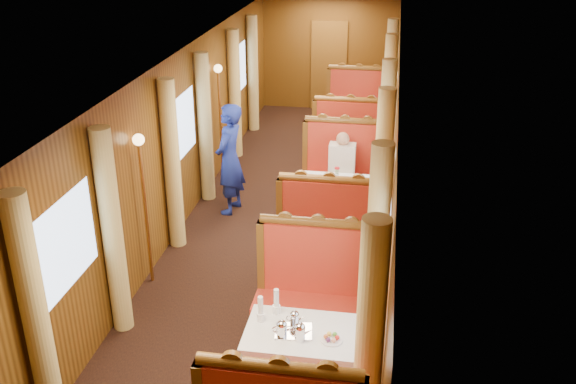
% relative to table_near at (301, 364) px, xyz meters
% --- Properties ---
extents(floor, '(3.00, 12.00, 0.01)m').
position_rel_table_near_xyz_m(floor, '(-0.75, 3.50, -0.38)').
color(floor, black).
rests_on(floor, ground).
extents(ceiling, '(3.00, 12.00, 0.01)m').
position_rel_table_near_xyz_m(ceiling, '(-0.75, 3.50, 2.12)').
color(ceiling, silver).
rests_on(ceiling, wall_left).
extents(wall_far, '(3.00, 0.01, 2.50)m').
position_rel_table_near_xyz_m(wall_far, '(-0.75, 9.50, 0.88)').
color(wall_far, brown).
rests_on(wall_far, floor).
extents(wall_left, '(0.01, 12.00, 2.50)m').
position_rel_table_near_xyz_m(wall_left, '(-2.25, 3.50, 0.88)').
color(wall_left, brown).
rests_on(wall_left, floor).
extents(wall_right, '(0.01, 12.00, 2.50)m').
position_rel_table_near_xyz_m(wall_right, '(0.75, 3.50, 0.88)').
color(wall_right, brown).
rests_on(wall_right, floor).
extents(doorway_far, '(0.80, 0.04, 2.00)m').
position_rel_table_near_xyz_m(doorway_far, '(-0.75, 9.47, 0.62)').
color(doorway_far, brown).
rests_on(doorway_far, floor).
extents(table_near, '(1.05, 0.72, 0.75)m').
position_rel_table_near_xyz_m(table_near, '(0.00, 0.00, 0.00)').
color(table_near, white).
rests_on(table_near, floor).
extents(banquette_near_aft, '(1.30, 0.55, 1.34)m').
position_rel_table_near_xyz_m(banquette_near_aft, '(0.00, 1.01, 0.05)').
color(banquette_near_aft, '#AC1318').
rests_on(banquette_near_aft, floor).
extents(table_mid, '(1.05, 0.72, 0.75)m').
position_rel_table_near_xyz_m(table_mid, '(0.00, 3.50, 0.00)').
color(table_mid, white).
rests_on(table_mid, floor).
extents(banquette_mid_fwd, '(1.30, 0.55, 1.34)m').
position_rel_table_near_xyz_m(banquette_mid_fwd, '(0.00, 2.49, 0.05)').
color(banquette_mid_fwd, '#AC1318').
rests_on(banquette_mid_fwd, floor).
extents(banquette_mid_aft, '(1.30, 0.55, 1.34)m').
position_rel_table_near_xyz_m(banquette_mid_aft, '(0.00, 4.51, 0.05)').
color(banquette_mid_aft, '#AC1318').
rests_on(banquette_mid_aft, floor).
extents(table_far, '(1.05, 0.72, 0.75)m').
position_rel_table_near_xyz_m(table_far, '(0.00, 7.00, 0.00)').
color(table_far, white).
rests_on(table_far, floor).
extents(banquette_far_fwd, '(1.30, 0.55, 1.34)m').
position_rel_table_near_xyz_m(banquette_far_fwd, '(0.00, 5.99, 0.05)').
color(banquette_far_fwd, '#AC1318').
rests_on(banquette_far_fwd, floor).
extents(banquette_far_aft, '(1.30, 0.55, 1.34)m').
position_rel_table_near_xyz_m(banquette_far_aft, '(0.00, 8.01, 0.05)').
color(banquette_far_aft, '#AC1318').
rests_on(banquette_far_aft, floor).
extents(tea_tray, '(0.37, 0.30, 0.01)m').
position_rel_table_near_xyz_m(tea_tray, '(-0.07, -0.02, 0.38)').
color(tea_tray, silver).
rests_on(tea_tray, table_near).
extents(teapot_left, '(0.18, 0.15, 0.13)m').
position_rel_table_near_xyz_m(teapot_left, '(-0.17, -0.11, 0.44)').
color(teapot_left, silver).
rests_on(teapot_left, tea_tray).
extents(teapot_right, '(0.19, 0.15, 0.14)m').
position_rel_table_near_xyz_m(teapot_right, '(0.00, -0.13, 0.44)').
color(teapot_right, silver).
rests_on(teapot_right, tea_tray).
extents(teapot_back, '(0.15, 0.12, 0.12)m').
position_rel_table_near_xyz_m(teapot_back, '(-0.08, 0.09, 0.43)').
color(teapot_back, silver).
rests_on(teapot_back, tea_tray).
extents(fruit_plate, '(0.21, 0.21, 0.05)m').
position_rel_table_near_xyz_m(fruit_plate, '(0.28, -0.09, 0.39)').
color(fruit_plate, white).
rests_on(fruit_plate, table_near).
extents(cup_inboard, '(0.08, 0.08, 0.26)m').
position_rel_table_near_xyz_m(cup_inboard, '(-0.41, 0.10, 0.48)').
color(cup_inboard, white).
rests_on(cup_inboard, table_near).
extents(cup_outboard, '(0.08, 0.08, 0.26)m').
position_rel_table_near_xyz_m(cup_outboard, '(-0.28, 0.25, 0.48)').
color(cup_outboard, white).
rests_on(cup_outboard, table_near).
extents(rose_vase_mid, '(0.06, 0.06, 0.36)m').
position_rel_table_near_xyz_m(rose_vase_mid, '(-0.00, 3.46, 0.55)').
color(rose_vase_mid, silver).
rests_on(rose_vase_mid, table_mid).
extents(rose_vase_far, '(0.06, 0.06, 0.36)m').
position_rel_table_near_xyz_m(rose_vase_far, '(0.02, 7.04, 0.55)').
color(rose_vase_far, silver).
rests_on(rose_vase_far, table_far).
extents(window_left_near, '(0.01, 1.20, 0.90)m').
position_rel_table_near_xyz_m(window_left_near, '(-2.24, 0.00, 1.07)').
color(window_left_near, '#95ADCF').
rests_on(window_left_near, wall_left).
extents(curtain_left_near_a, '(0.22, 0.22, 2.35)m').
position_rel_table_near_xyz_m(curtain_left_near_a, '(-2.13, -0.78, 0.80)').
color(curtain_left_near_a, '#D7C06E').
rests_on(curtain_left_near_a, floor).
extents(curtain_left_near_b, '(0.22, 0.22, 2.35)m').
position_rel_table_near_xyz_m(curtain_left_near_b, '(-2.13, 0.78, 0.80)').
color(curtain_left_near_b, '#D7C06E').
rests_on(curtain_left_near_b, floor).
extents(window_right_near, '(0.01, 1.20, 0.90)m').
position_rel_table_near_xyz_m(window_right_near, '(0.74, 0.00, 1.07)').
color(window_right_near, '#95ADCF').
rests_on(window_right_near, wall_right).
extents(curtain_right_near_a, '(0.22, 0.22, 2.35)m').
position_rel_table_near_xyz_m(curtain_right_near_a, '(0.63, -0.78, 0.80)').
color(curtain_right_near_a, '#D7C06E').
rests_on(curtain_right_near_a, floor).
extents(curtain_right_near_b, '(0.22, 0.22, 2.35)m').
position_rel_table_near_xyz_m(curtain_right_near_b, '(0.63, 0.78, 0.80)').
color(curtain_right_near_b, '#D7C06E').
rests_on(curtain_right_near_b, floor).
extents(window_left_mid, '(0.01, 1.20, 0.90)m').
position_rel_table_near_xyz_m(window_left_mid, '(-2.24, 3.50, 1.07)').
color(window_left_mid, '#95ADCF').
rests_on(window_left_mid, wall_left).
extents(curtain_left_mid_a, '(0.22, 0.22, 2.35)m').
position_rel_table_near_xyz_m(curtain_left_mid_a, '(-2.13, 2.72, 0.80)').
color(curtain_left_mid_a, '#D7C06E').
rests_on(curtain_left_mid_a, floor).
extents(curtain_left_mid_b, '(0.22, 0.22, 2.35)m').
position_rel_table_near_xyz_m(curtain_left_mid_b, '(-2.13, 4.28, 0.80)').
color(curtain_left_mid_b, '#D7C06E').
rests_on(curtain_left_mid_b, floor).
extents(window_right_mid, '(0.01, 1.20, 0.90)m').
position_rel_table_near_xyz_m(window_right_mid, '(0.74, 3.50, 1.07)').
color(window_right_mid, '#95ADCF').
rests_on(window_right_mid, wall_right).
extents(curtain_right_mid_a, '(0.22, 0.22, 2.35)m').
position_rel_table_near_xyz_m(curtain_right_mid_a, '(0.63, 2.72, 0.80)').
color(curtain_right_mid_a, '#D7C06E').
rests_on(curtain_right_mid_a, floor).
extents(curtain_right_mid_b, '(0.22, 0.22, 2.35)m').
position_rel_table_near_xyz_m(curtain_right_mid_b, '(0.63, 4.28, 0.80)').
color(curtain_right_mid_b, '#D7C06E').
rests_on(curtain_right_mid_b, floor).
extents(window_left_far, '(0.01, 1.20, 0.90)m').
position_rel_table_near_xyz_m(window_left_far, '(-2.24, 7.00, 1.07)').
color(window_left_far, '#95ADCF').
rests_on(window_left_far, wall_left).
extents(curtain_left_far_a, '(0.22, 0.22, 2.35)m').
position_rel_table_near_xyz_m(curtain_left_far_a, '(-2.13, 6.22, 0.80)').
color(curtain_left_far_a, '#D7C06E').
rests_on(curtain_left_far_a, floor).
extents(curtain_left_far_b, '(0.22, 0.22, 2.35)m').
position_rel_table_near_xyz_m(curtain_left_far_b, '(-2.13, 7.78, 0.80)').
color(curtain_left_far_b, '#D7C06E').
rests_on(curtain_left_far_b, floor).
extents(window_right_far, '(0.01, 1.20, 0.90)m').
position_rel_table_near_xyz_m(window_right_far, '(0.74, 7.00, 1.07)').
color(window_right_far, '#95ADCF').
rests_on(window_right_far, wall_right).
extents(curtain_right_far_a, '(0.22, 0.22, 2.35)m').
position_rel_table_near_xyz_m(curtain_right_far_a, '(0.63, 6.22, 0.80)').
color(curtain_right_far_a, '#D7C06E').
rests_on(curtain_right_far_a, floor).
extents(curtain_right_far_b, '(0.22, 0.22, 2.35)m').
position_rel_table_near_xyz_m(curtain_right_far_b, '(0.63, 7.78, 0.80)').
color(curtain_right_far_b, '#D7C06E').
rests_on(curtain_right_far_b, floor).
extents(sconce_left_fore, '(0.14, 0.14, 1.95)m').
position_rel_table_near_xyz_m(sconce_left_fore, '(-2.15, 1.75, 1.01)').
color(sconce_left_fore, '#BF8C3F').
rests_on(sconce_left_fore, floor).
extents(sconce_right_fore, '(0.14, 0.14, 1.95)m').
position_rel_table_near_xyz_m(sconce_right_fore, '(0.65, 1.75, 1.01)').
color(sconce_right_fore, '#BF8C3F').
rests_on(sconce_right_fore, floor).
extents(sconce_left_aft, '(0.14, 0.14, 1.95)m').
position_rel_table_near_xyz_m(sconce_left_aft, '(-2.15, 5.25, 1.01)').
color(sconce_left_aft, '#BF8C3F').
rests_on(sconce_left_aft, floor).
extents(sconce_right_aft, '(0.14, 0.14, 1.95)m').
position_rel_table_near_xyz_m(sconce_right_aft, '(0.65, 5.25, 1.01)').
color(sconce_right_aft, '#BF8C3F').
rests_on(sconce_right_aft, floor).
extents(steward, '(0.50, 0.68, 1.70)m').
position_rel_table_near_xyz_m(steward, '(-1.65, 3.87, 0.48)').
color(steward, navy).
rests_on(steward, floor).
extents(passenger, '(0.40, 0.44, 0.76)m').
position_rel_table_near_xyz_m(passenger, '(-0.00, 4.29, 0.37)').
color(passenger, beige).
rests_on(passenger, banquette_mid_aft).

